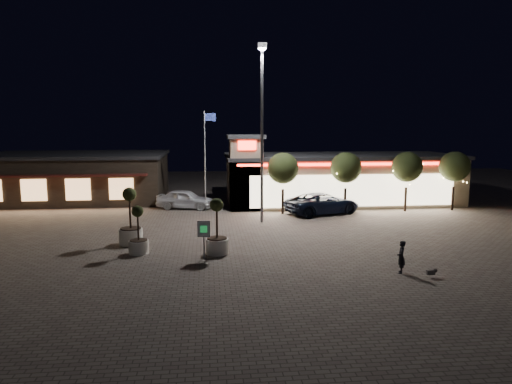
{
  "coord_description": "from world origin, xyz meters",
  "views": [
    {
      "loc": [
        -1.76,
        -23.71,
        6.86
      ],
      "look_at": [
        1.37,
        6.0,
        2.48
      ],
      "focal_mm": 32.0,
      "sensor_mm": 36.0,
      "label": 1
    }
  ],
  "objects": [
    {
      "name": "flagpole",
      "position": [
        -1.9,
        13.0,
        4.74
      ],
      "size": [
        0.95,
        0.1,
        8.0
      ],
      "color": "white",
      "rests_on": "ground"
    },
    {
      "name": "planter_mid",
      "position": [
        -5.55,
        0.71,
        0.81
      ],
      "size": [
        1.07,
        1.07,
        2.64
      ],
      "color": "silver",
      "rests_on": "ground"
    },
    {
      "name": "string_tree_a",
      "position": [
        4.0,
        11.0,
        3.56
      ],
      "size": [
        2.42,
        2.42,
        4.79
      ],
      "color": "#332319",
      "rests_on": "ground"
    },
    {
      "name": "string_tree_d",
      "position": [
        18.0,
        11.0,
        3.56
      ],
      "size": [
        2.42,
        2.42,
        4.79
      ],
      "color": "#332319",
      "rests_on": "ground"
    },
    {
      "name": "string_tree_c",
      "position": [
        14.0,
        11.0,
        3.56
      ],
      "size": [
        2.42,
        2.42,
        4.79
      ],
      "color": "#332319",
      "rests_on": "ground"
    },
    {
      "name": "restaurant_building",
      "position": [
        -14.0,
        19.97,
        2.16
      ],
      "size": [
        16.4,
        11.0,
        4.3
      ],
      "color": "#382D23",
      "rests_on": "ground"
    },
    {
      "name": "pickup_truck",
      "position": [
        7.12,
        10.72,
        0.83
      ],
      "size": [
        6.52,
        4.63,
        1.65
      ],
      "primitive_type": "imported",
      "rotation": [
        0.0,
        0.0,
        1.93
      ],
      "color": "black",
      "rests_on": "ground"
    },
    {
      "name": "white_sedan",
      "position": [
        -3.7,
        14.0,
        0.8
      ],
      "size": [
        5.0,
        2.97,
        1.59
      ],
      "primitive_type": "imported",
      "rotation": [
        0.0,
        0.0,
        1.32
      ],
      "color": "white",
      "rests_on": "ground"
    },
    {
      "name": "planter_right",
      "position": [
        -1.34,
        0.26,
        0.94
      ],
      "size": [
        1.23,
        1.23,
        3.03
      ],
      "color": "silver",
      "rests_on": "ground"
    },
    {
      "name": "retail_building",
      "position": [
        9.51,
        15.82,
        2.21
      ],
      "size": [
        20.4,
        8.4,
        6.1
      ],
      "color": "gray",
      "rests_on": "ground"
    },
    {
      "name": "string_tree_b",
      "position": [
        9.0,
        11.0,
        3.56
      ],
      "size": [
        2.42,
        2.42,
        4.79
      ],
      "color": "#332319",
      "rests_on": "ground"
    },
    {
      "name": "dog",
      "position": [
        8.3,
        -4.7,
        0.27
      ],
      "size": [
        0.51,
        0.18,
        0.28
      ],
      "color": "#59514C",
      "rests_on": "ground"
    },
    {
      "name": "pedestrian",
      "position": [
        7.15,
        -3.92,
        0.77
      ],
      "size": [
        0.55,
        0.66,
        1.54
      ],
      "primitive_type": "imported",
      "rotation": [
        0.0,
        0.0,
        -1.96
      ],
      "color": "black",
      "rests_on": "ground"
    },
    {
      "name": "planter_left",
      "position": [
        -6.29,
        2.77,
        1.03
      ],
      "size": [
        1.36,
        1.36,
        3.34
      ],
      "color": "silver",
      "rests_on": "ground"
    },
    {
      "name": "floodlight_pole",
      "position": [
        2.0,
        8.0,
        7.02
      ],
      "size": [
        0.6,
        0.4,
        12.38
      ],
      "color": "gray",
      "rests_on": "ground"
    },
    {
      "name": "valet_sign",
      "position": [
        -2.04,
        -0.63,
        1.4
      ],
      "size": [
        0.66,
        0.15,
        2.01
      ],
      "color": "gray",
      "rests_on": "ground"
    },
    {
      "name": "ground",
      "position": [
        0.0,
        0.0,
        0.0
      ],
      "size": [
        90.0,
        90.0,
        0.0
      ],
      "primitive_type": "plane",
      "color": "#6B6157",
      "rests_on": "ground"
    }
  ]
}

